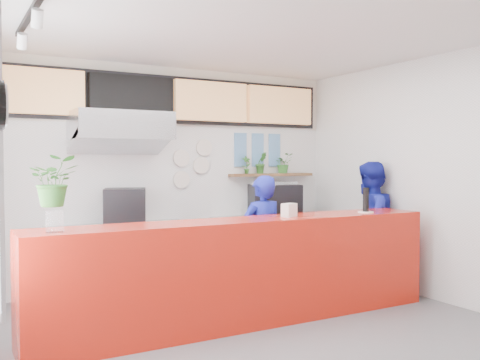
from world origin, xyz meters
name	(u,v)px	position (x,y,z in m)	size (l,w,h in m)	color
floor	(266,334)	(0.00, 0.00, 0.00)	(5.00, 5.00, 0.00)	slate
ceiling	(266,28)	(0.00, 0.00, 3.00)	(5.00, 5.00, 0.00)	silver
wall_back	(171,176)	(0.00, 2.50, 1.50)	(5.00, 5.00, 0.00)	white
wall_right	(442,178)	(2.50, 0.00, 1.50)	(5.00, 5.00, 0.00)	white
service_counter	(246,271)	(0.00, 0.40, 0.55)	(4.50, 0.60, 1.10)	red
cream_band	(170,96)	(0.00, 2.49, 2.60)	(5.00, 0.02, 0.80)	beige
prep_bench	(121,260)	(-0.80, 2.20, 0.45)	(1.80, 0.60, 0.90)	#B2B5BA
panini_oven	(125,206)	(-0.74, 2.20, 1.13)	(0.51, 0.51, 0.46)	black
extraction_hood	(121,126)	(-0.80, 2.15, 2.15)	(1.20, 0.70, 0.35)	#B2B5BA
hood_lip	(121,142)	(-0.80, 2.15, 1.95)	(1.20, 0.70, 0.08)	#B2B5BA
right_bench	(273,246)	(1.50, 2.20, 0.45)	(1.80, 0.60, 0.90)	#B2B5BA
espresso_machine	(274,200)	(1.52, 2.20, 1.13)	(0.72, 0.51, 0.46)	black
espresso_tray	(274,183)	(1.52, 2.20, 1.38)	(0.58, 0.40, 0.05)	#BABCC2
herb_shelf	(272,175)	(1.60, 2.40, 1.50)	(1.40, 0.18, 0.04)	brown
menu_board_far_left	(38,91)	(-1.75, 2.38, 2.55)	(1.10, 0.10, 0.55)	tan
menu_board_mid_left	(131,97)	(-0.59, 2.38, 2.55)	(1.10, 0.10, 0.55)	black
menu_board_mid_right	(211,101)	(0.57, 2.38, 2.55)	(1.10, 0.10, 0.55)	tan
menu_board_far_right	(280,106)	(1.73, 2.38, 2.55)	(1.10, 0.10, 0.55)	tan
soffit	(171,100)	(0.00, 2.46, 2.55)	(4.80, 0.04, 0.65)	black
wall_clock_face	(5,105)	(-2.43, -0.90, 2.05)	(0.26, 0.26, 0.02)	white
track_rail	(37,3)	(-2.10, 0.00, 2.94)	(0.05, 2.40, 0.04)	black
dec_plate_a	(181,158)	(0.15, 2.47, 1.75)	(0.24, 0.24, 0.03)	silver
dec_plate_b	(201,165)	(0.45, 2.47, 1.65)	(0.24, 0.24, 0.03)	silver
dec_plate_c	(181,180)	(0.15, 2.47, 1.45)	(0.24, 0.24, 0.03)	silver
dec_plate_d	(204,148)	(0.50, 2.47, 1.90)	(0.24, 0.24, 0.03)	silver
photo_frame_a	(240,141)	(1.10, 2.48, 2.00)	(0.20, 0.02, 0.25)	#598CBF
photo_frame_b	(258,142)	(1.40, 2.48, 2.00)	(0.20, 0.02, 0.25)	#598CBF
photo_frame_c	(274,142)	(1.70, 2.48, 2.00)	(0.20, 0.02, 0.25)	#598CBF
photo_frame_d	(240,158)	(1.10, 2.48, 1.75)	(0.20, 0.02, 0.25)	#598CBF
photo_frame_e	(258,158)	(1.40, 2.48, 1.75)	(0.20, 0.02, 0.25)	#598CBF
photo_frame_f	(274,158)	(1.70, 2.48, 1.75)	(0.20, 0.02, 0.25)	#598CBF
staff_center	(262,239)	(0.58, 1.02, 0.77)	(0.56, 0.37, 1.54)	navy
staff_right	(369,225)	(2.25, 0.97, 0.85)	(0.83, 0.64, 1.70)	navy
herb_a	(246,165)	(1.16, 2.40, 1.65)	(0.14, 0.09, 0.26)	#2E6A25
herb_b	(261,163)	(1.41, 2.40, 1.68)	(0.18, 0.14, 0.32)	#2E6A25
herb_c	(283,163)	(1.81, 2.40, 1.67)	(0.28, 0.24, 0.31)	#2E6A25
glass_vase	(55,221)	(-1.93, 0.31, 1.19)	(0.15, 0.15, 0.19)	white
basil_vase	(54,181)	(-1.93, 0.31, 1.54)	(0.40, 0.34, 0.44)	#2E6A25
napkin_holder	(289,210)	(0.54, 0.39, 1.17)	(0.17, 0.10, 0.15)	white
white_plate	(366,212)	(1.58, 0.32, 1.11)	(0.19, 0.19, 0.01)	white
pepper_mill	(366,200)	(1.58, 0.32, 1.26)	(0.07, 0.07, 0.28)	black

